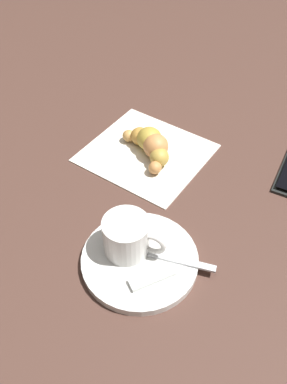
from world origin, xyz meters
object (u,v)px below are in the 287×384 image
teaspoon (148,252)px  espresso_cup (127,236)px  croissant (151,144)px  sugar_packet (152,277)px  napkin (146,153)px  saucer (140,260)px

teaspoon → espresso_cup: bearing=92.3°
espresso_cup → teaspoon: (0.00, -0.03, -0.02)m
teaspoon → croissant: bearing=18.8°
sugar_packet → napkin: sugar_packet is taller
espresso_cup → croissant: espresso_cup is taller
saucer → napkin: bearing=18.0°
saucer → sugar_packet: size_ratio=2.60×
saucer → teaspoon: teaspoon is taller
saucer → napkin: saucer is taller
saucer → croissant: croissant is taller
saucer → napkin: 0.21m
saucer → croissant: 0.21m
espresso_cup → napkin: bearing=13.4°
saucer → teaspoon: size_ratio=1.13×
teaspoon → napkin: size_ratio=0.71×
espresso_cup → napkin: (0.20, 0.05, -0.04)m
sugar_packet → croissant: croissant is taller
espresso_cup → sugar_packet: (-0.03, -0.04, -0.02)m
saucer → teaspoon: (0.01, -0.01, 0.01)m
sugar_packet → saucer: bearing=90.7°
espresso_cup → sugar_packet: 0.06m
saucer → sugar_packet: sugar_packet is taller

